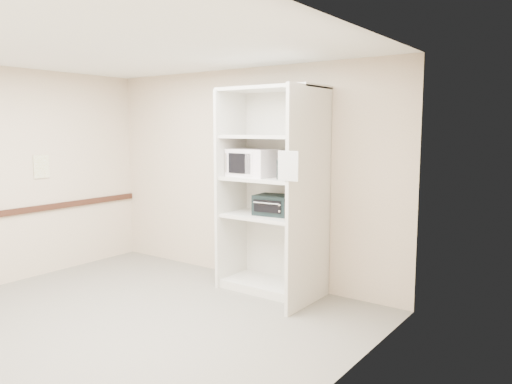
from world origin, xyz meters
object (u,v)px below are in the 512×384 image
Objects in this scene: shelving_unit at (275,198)px; toaster_oven_lower at (274,205)px; toaster_oven_upper at (298,170)px; microwave at (253,163)px.

shelving_unit is 5.60× the size of toaster_oven_lower.
shelving_unit reaches higher than toaster_oven_lower.
toaster_oven_lower is (-0.05, 0.05, -0.09)m from shelving_unit.
toaster_oven_upper is (0.32, -0.01, 0.35)m from shelving_unit.
shelving_unit is at bearing -178.99° from toaster_oven_upper.
toaster_oven_upper is at bearing 0.55° from microwave.
toaster_oven_lower is at bearing 135.38° from shelving_unit.
microwave is at bearing -179.30° from toaster_oven_upper.
microwave reaches higher than toaster_oven_upper.
shelving_unit is 0.52m from microwave.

